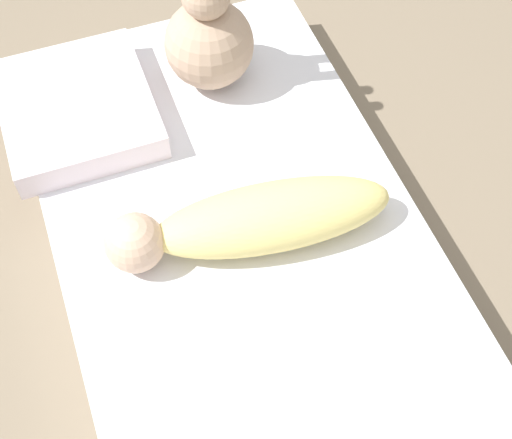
% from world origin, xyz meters
% --- Properties ---
extents(ground_plane, '(12.00, 12.00, 0.00)m').
position_xyz_m(ground_plane, '(0.00, 0.00, 0.00)').
color(ground_plane, '#7A6B56').
extents(bed_mattress, '(1.40, 0.77, 0.13)m').
position_xyz_m(bed_mattress, '(0.00, 0.00, 0.06)').
color(bed_mattress, white).
rests_on(bed_mattress, ground_plane).
extents(swaddled_baby, '(0.22, 0.61, 0.12)m').
position_xyz_m(swaddled_baby, '(0.02, 0.02, 0.19)').
color(swaddled_baby, '#EFDB7F').
rests_on(swaddled_baby, bed_mattress).
extents(pillow, '(0.38, 0.34, 0.07)m').
position_xyz_m(pillow, '(-0.43, -0.25, 0.16)').
color(pillow, white).
rests_on(pillow, bed_mattress).
extents(bunny_plush, '(0.21, 0.21, 0.40)m').
position_xyz_m(bunny_plush, '(-0.46, 0.09, 0.26)').
color(bunny_plush, tan).
rests_on(bunny_plush, bed_mattress).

